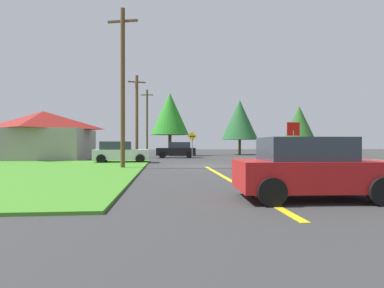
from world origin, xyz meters
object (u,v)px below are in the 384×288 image
at_px(pine_tree_center, 170,114).
at_px(parked_car_near_building, 120,152).
at_px(car_behind_on_main_road, 309,169).
at_px(oak_tree_left, 240,120).
at_px(car_on_crossroad, 310,152).
at_px(stop_sign, 293,135).
at_px(car_approaching_junction, 177,150).
at_px(utility_pole_near, 123,86).
at_px(direction_sign, 192,142).
at_px(utility_pole_far, 147,121).
at_px(oak_tree_right, 299,123).
at_px(barn, 43,135).
at_px(utility_pole_mid, 137,116).

bearing_deg(pine_tree_center, parked_car_near_building, -105.93).
relative_size(car_behind_on_main_road, oak_tree_left, 0.54).
bearing_deg(car_on_crossroad, stop_sign, 143.04).
xyz_separation_m(parked_car_near_building, car_approaching_junction, (4.61, 8.16, -0.00)).
relative_size(oak_tree_left, pine_tree_center, 0.95).
bearing_deg(stop_sign, utility_pole_near, -3.49).
xyz_separation_m(parked_car_near_building, direction_sign, (5.92, 4.98, 0.81)).
distance_m(car_on_crossroad, utility_pole_far, 25.94).
xyz_separation_m(direction_sign, oak_tree_left, (7.27, 11.54, 2.99)).
bearing_deg(utility_pole_far, car_behind_on_main_road, -80.49).
bearing_deg(oak_tree_right, pine_tree_center, 163.80).
bearing_deg(stop_sign, direction_sign, -67.26).
distance_m(utility_pole_near, pine_tree_center, 19.84).
bearing_deg(barn, utility_pole_far, 62.80).
bearing_deg(stop_sign, barn, -34.10).
height_order(car_on_crossroad, utility_pole_near, utility_pole_near).
xyz_separation_m(utility_pole_far, oak_tree_right, (17.55, -12.12, -0.97)).
bearing_deg(utility_pole_far, oak_tree_left, -23.26).
distance_m(car_on_crossroad, barn, 23.46).
distance_m(stop_sign, utility_pole_near, 10.63).
height_order(utility_pole_near, oak_tree_left, utility_pole_near).
relative_size(car_on_crossroad, parked_car_near_building, 1.10).
bearing_deg(oak_tree_left, oak_tree_right, -52.85).
relative_size(oak_tree_left, oak_tree_right, 1.27).
xyz_separation_m(car_behind_on_main_road, utility_pole_near, (-6.21, 10.60, 4.01)).
xyz_separation_m(car_approaching_junction, pine_tree_center, (-0.64, 5.75, 4.27)).
relative_size(stop_sign, utility_pole_far, 0.30).
bearing_deg(utility_pole_far, car_approaching_junction, -74.33).
bearing_deg(utility_pole_near, parked_car_near_building, 99.50).
relative_size(car_approaching_junction, oak_tree_right, 0.72).
height_order(car_approaching_junction, barn, barn).
xyz_separation_m(utility_pole_near, direction_sign, (4.97, 10.67, -3.20)).
bearing_deg(car_approaching_junction, car_behind_on_main_road, 98.96).
xyz_separation_m(utility_pole_far, pine_tree_center, (3.20, -7.94, 0.30)).
height_order(utility_pole_near, oak_tree_right, utility_pole_near).
bearing_deg(car_on_crossroad, car_behind_on_main_road, 150.12).
relative_size(direction_sign, pine_tree_center, 0.34).
distance_m(stop_sign, car_approaching_junction, 15.37).
relative_size(utility_pole_far, oak_tree_right, 1.64).
bearing_deg(oak_tree_left, utility_pole_mid, -146.33).
xyz_separation_m(pine_tree_center, oak_tree_right, (14.36, -4.17, -1.27)).
bearing_deg(car_on_crossroad, oak_tree_left, 3.11).
height_order(utility_pole_mid, pine_tree_center, utility_pole_mid).
relative_size(car_approaching_junction, pine_tree_center, 0.53).
bearing_deg(oak_tree_right, car_approaching_junction, -173.44).
relative_size(parked_car_near_building, utility_pole_far, 0.45).
bearing_deg(barn, pine_tree_center, 36.06).
bearing_deg(parked_car_near_building, oak_tree_right, 23.60).
bearing_deg(direction_sign, barn, 178.04).
height_order(oak_tree_right, barn, oak_tree_right).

